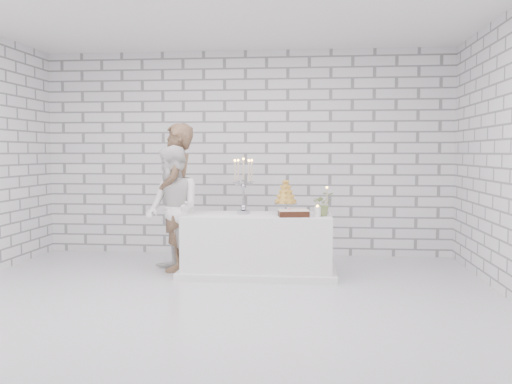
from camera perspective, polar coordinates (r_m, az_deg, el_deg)
name	(u,v)px	position (r m, az deg, el deg)	size (l,w,h in m)	color
ground	(218,297)	(5.97, -3.90, -10.65)	(6.00, 5.00, 0.01)	silver
ceiling	(217,5)	(5.96, -4.05, 18.49)	(6.00, 5.00, 0.01)	white
wall_back	(246,153)	(8.25, -1.08, 3.97)	(6.00, 0.01, 3.00)	white
wall_front	(146,155)	(3.33, -11.15, 3.72)	(6.00, 0.01, 3.00)	white
cake_table	(258,245)	(6.93, 0.21, -5.40)	(1.80, 0.80, 0.75)	white
groom	(177,197)	(7.21, -8.11, -0.53)	(0.69, 0.45, 1.88)	#4E3522
bride	(173,210)	(7.02, -8.53, -1.79)	(0.78, 0.61, 1.61)	white
candelabra	(243,186)	(6.91, -1.29, 0.62)	(0.28, 0.28, 0.70)	#A5A5B0
croquembouche	(286,196)	(6.89, 3.05, -0.44)	(0.29, 0.29, 0.45)	olive
chocolate_cake	(293,213)	(6.68, 3.85, -2.16)	(0.36, 0.25, 0.08)	black
pillar_candle	(317,212)	(6.67, 6.29, -2.02)	(0.08, 0.08, 0.12)	white
extra_taper	(327,201)	(6.99, 7.24, -0.92)	(0.06, 0.06, 0.32)	beige
flowers	(323,204)	(6.77, 6.84, -1.21)	(0.26, 0.23, 0.29)	#5B723E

